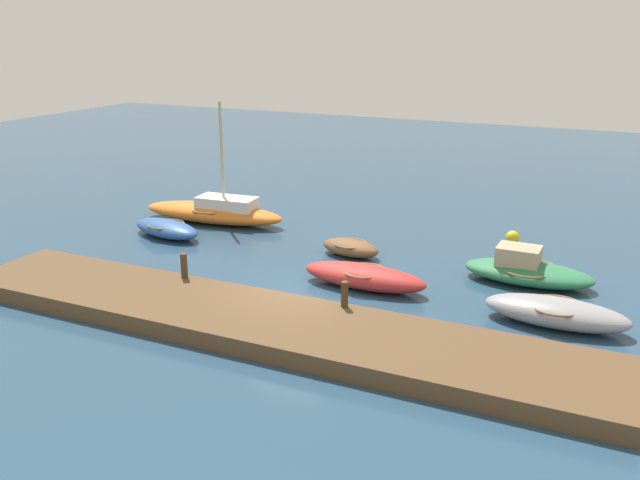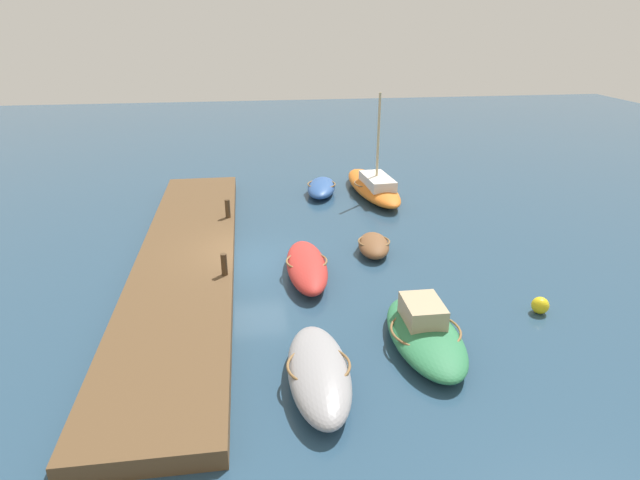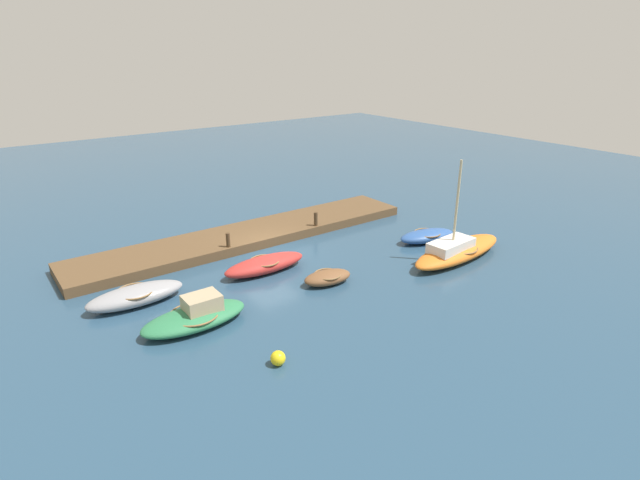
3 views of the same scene
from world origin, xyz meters
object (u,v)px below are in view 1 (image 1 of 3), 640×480
at_px(motorboat_green, 527,270).
at_px(rowboat_blue, 167,228).
at_px(rowboat_red, 364,276).
at_px(dinghy_brown, 351,248).
at_px(rowboat_grey, 556,312).
at_px(sailboat_orange, 215,211).
at_px(marker_buoy, 512,237).
at_px(mooring_post_west, 184,266).
at_px(mooring_post_mid_west, 345,294).

distance_m(motorboat_green, rowboat_blue, 14.12).
height_order(rowboat_blue, rowboat_red, rowboat_red).
distance_m(dinghy_brown, rowboat_grey, 8.38).
relative_size(motorboat_green, rowboat_grey, 1.04).
height_order(sailboat_orange, marker_buoy, sailboat_orange).
bearing_deg(mooring_post_west, rowboat_red, 29.14).
xyz_separation_m(rowboat_blue, sailboat_orange, (0.61, 2.61, 0.15)).
xyz_separation_m(dinghy_brown, marker_buoy, (5.19, 4.05, -0.05)).
bearing_deg(sailboat_orange, dinghy_brown, -17.64).
xyz_separation_m(rowboat_blue, mooring_post_west, (4.29, -4.68, 0.56)).
distance_m(dinghy_brown, marker_buoy, 6.58).
height_order(motorboat_green, rowboat_grey, motorboat_green).
height_order(motorboat_green, marker_buoy, motorboat_green).
height_order(rowboat_blue, marker_buoy, rowboat_blue).
distance_m(motorboat_green, mooring_post_west, 11.29).
relative_size(sailboat_orange, mooring_post_west, 8.32).
relative_size(sailboat_orange, mooring_post_mid_west, 8.72).
distance_m(dinghy_brown, motorboat_green, 6.40).
bearing_deg(rowboat_red, mooring_post_mid_west, -78.68).
bearing_deg(motorboat_green, rowboat_blue, -175.89).
bearing_deg(marker_buoy, rowboat_red, -117.11).
relative_size(dinghy_brown, rowboat_red, 0.58).
bearing_deg(marker_buoy, mooring_post_west, -131.52).
height_order(mooring_post_west, mooring_post_mid_west, mooring_post_west).
bearing_deg(motorboat_green, rowboat_grey, -66.54).
xyz_separation_m(dinghy_brown, rowboat_grey, (7.74, -3.23, 0.09)).
relative_size(rowboat_red, mooring_post_mid_west, 5.58).
xyz_separation_m(dinghy_brown, mooring_post_mid_west, (2.18, -5.65, 0.57)).
bearing_deg(mooring_post_mid_west, rowboat_blue, 154.63).
distance_m(rowboat_grey, mooring_post_mid_west, 6.08).
relative_size(rowboat_grey, mooring_post_west, 5.11).
xyz_separation_m(rowboat_blue, marker_buoy, (12.88, 5.02, -0.08)).
distance_m(rowboat_blue, rowboat_grey, 15.60).
height_order(dinghy_brown, rowboat_blue, rowboat_blue).
bearing_deg(rowboat_red, dinghy_brown, 121.59).
xyz_separation_m(mooring_post_mid_west, marker_buoy, (3.00, 9.70, -0.63)).
bearing_deg(mooring_post_west, marker_buoy, 48.48).
xyz_separation_m(dinghy_brown, rowboat_red, (1.67, -2.82, 0.07)).
height_order(rowboat_blue, rowboat_grey, rowboat_grey).
height_order(dinghy_brown, mooring_post_mid_west, mooring_post_mid_west).
bearing_deg(mooring_post_mid_west, motorboat_green, 52.90).
height_order(motorboat_green, mooring_post_west, mooring_post_west).
relative_size(rowboat_grey, rowboat_red, 0.96).
xyz_separation_m(mooring_post_west, marker_buoy, (8.59, 9.70, -0.64)).
distance_m(sailboat_orange, mooring_post_west, 8.18).
xyz_separation_m(dinghy_brown, motorboat_green, (6.40, -0.07, 0.11)).
distance_m(dinghy_brown, sailboat_orange, 7.27).
xyz_separation_m(dinghy_brown, mooring_post_west, (-3.40, -5.65, 0.59)).
bearing_deg(dinghy_brown, sailboat_orange, 175.99).
relative_size(dinghy_brown, rowboat_grey, 0.60).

